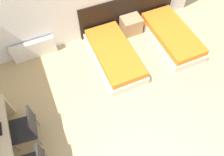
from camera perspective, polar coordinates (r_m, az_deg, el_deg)
headboard_panel at (r=5.90m, az=4.11°, el=16.81°), size 2.62×0.03×0.94m
bed_near_window at (r=5.24m, az=0.60°, el=5.95°), size 0.92×1.86×0.37m
bed_near_door at (r=5.86m, az=15.28°, el=10.51°), size 0.92×1.86×0.37m
nightstand at (r=5.90m, az=4.98°, el=13.62°), size 0.50×0.41×0.45m
radiator at (r=5.60m, az=-19.67°, el=7.05°), size 1.04×0.12×0.48m
chair_near_laptop at (r=4.29m, az=-21.60°, el=-11.87°), size 0.53×0.53×0.88m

